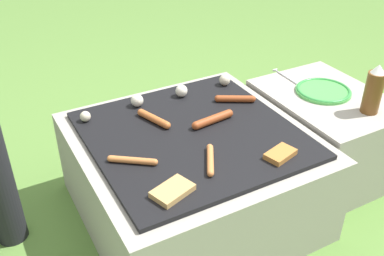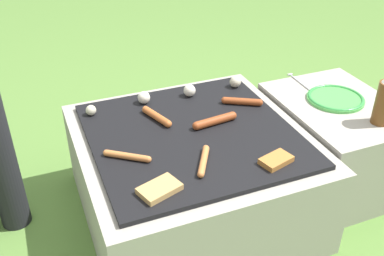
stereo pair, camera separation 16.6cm
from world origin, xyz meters
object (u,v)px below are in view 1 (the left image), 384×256
plate_colorful (323,91)px  sausage_front_center (154,119)px  fork_utensil (287,78)px  condiment_bottle (374,90)px

plate_colorful → sausage_front_center: bearing=170.2°
plate_colorful → fork_utensil: 0.19m
sausage_front_center → plate_colorful: (0.75, -0.13, -0.01)m
sausage_front_center → fork_utensil: 0.70m
sausage_front_center → fork_utensil: sausage_front_center is taller
fork_utensil → plate_colorful: bearing=-75.6°
sausage_front_center → condiment_bottle: 0.87m
fork_utensil → condiment_bottle: bearing=-77.1°
sausage_front_center → condiment_bottle: condiment_bottle is taller
sausage_front_center → plate_colorful: 0.76m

